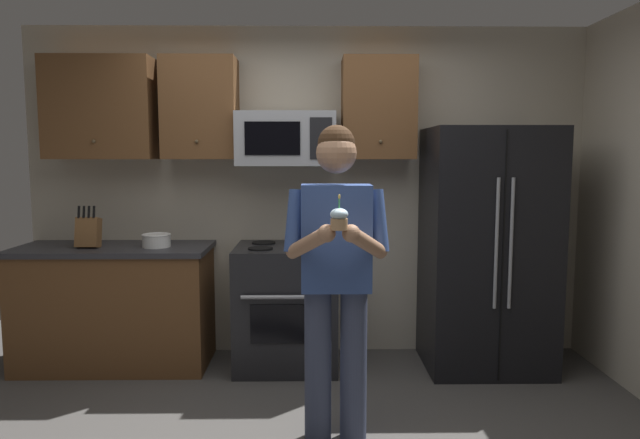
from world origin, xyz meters
TOP-DOWN VIEW (x-y plane):
  - wall_back at (0.00, 1.75)m, footprint 4.40×0.10m
  - oven_range at (-0.15, 1.36)m, footprint 0.76×0.70m
  - microwave at (-0.15, 1.48)m, footprint 0.74×0.41m
  - refrigerator at (1.35, 1.32)m, footprint 0.90×0.75m
  - cabinet_row_upper at (-0.72, 1.53)m, footprint 2.78×0.36m
  - counter_left at (-1.45, 1.38)m, footprint 1.44×0.66m
  - knife_block at (-1.61, 1.33)m, footprint 0.16×0.15m
  - bowl_large_white at (-1.11, 1.34)m, footprint 0.21×0.21m
  - person at (0.18, 0.20)m, footprint 0.60×0.48m
  - cupcake at (0.18, -0.13)m, footprint 0.09×0.09m

SIDE VIEW (x-z plane):
  - oven_range at x=-0.15m, z-range 0.00..0.93m
  - counter_left at x=-1.45m, z-range 0.00..0.92m
  - refrigerator at x=1.35m, z-range 0.00..1.80m
  - bowl_large_white at x=-1.11m, z-range 0.92..1.02m
  - person at x=0.18m, z-range 0.11..1.88m
  - knife_block at x=-1.61m, z-range 0.87..1.19m
  - cupcake at x=0.18m, z-range 1.20..1.38m
  - wall_back at x=0.00m, z-range 0.00..2.60m
  - microwave at x=-0.15m, z-range 1.52..1.92m
  - cabinet_row_upper at x=-0.72m, z-range 1.57..2.33m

